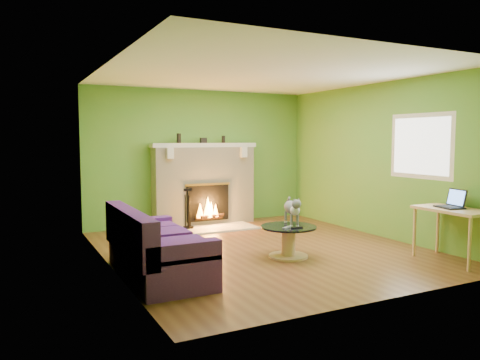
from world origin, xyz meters
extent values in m
plane|color=brown|center=(0.00, 0.00, 0.00)|extent=(5.00, 5.00, 0.00)
plane|color=white|center=(0.00, 0.00, 2.60)|extent=(5.00, 5.00, 0.00)
plane|color=#4E9430|center=(0.00, 2.50, 1.30)|extent=(5.00, 0.00, 5.00)
plane|color=#4E9430|center=(0.00, -2.50, 1.30)|extent=(5.00, 0.00, 5.00)
plane|color=#4E9430|center=(-2.25, 0.00, 1.30)|extent=(0.00, 5.00, 5.00)
plane|color=#4E9430|center=(2.25, 0.00, 1.30)|extent=(0.00, 5.00, 5.00)
plane|color=silver|center=(2.24, -0.90, 1.55)|extent=(0.00, 1.20, 1.20)
plane|color=white|center=(2.23, -0.90, 1.55)|extent=(0.00, 1.06, 1.06)
cube|color=beige|center=(0.00, 2.33, 0.75)|extent=(2.00, 0.35, 1.50)
cube|color=black|center=(0.00, 2.13, 0.44)|extent=(0.85, 0.03, 0.68)
cube|color=gold|center=(0.00, 2.13, 0.80)|extent=(0.91, 0.02, 0.04)
cylinder|color=black|center=(0.00, 2.10, 0.16)|extent=(0.55, 0.07, 0.07)
cube|color=beige|center=(0.00, 2.30, 1.54)|extent=(2.10, 0.28, 0.08)
cube|color=beige|center=(-0.75, 2.11, 1.40)|extent=(0.12, 0.10, 0.20)
cube|color=beige|center=(0.75, 2.11, 1.40)|extent=(0.12, 0.10, 0.20)
cube|color=beige|center=(0.00, 1.80, 0.01)|extent=(1.50, 0.75, 0.03)
cube|color=beige|center=(0.00, 2.30, 1.54)|extent=(2.10, 0.28, 0.08)
cube|color=#471B68|center=(-1.80, -0.62, 0.21)|extent=(0.84, 1.85, 0.42)
cube|color=#471B68|center=(-2.16, -0.62, 0.57)|extent=(0.19, 1.85, 0.52)
cube|color=#471B68|center=(-1.80, -1.45, 0.47)|extent=(0.84, 0.19, 0.21)
cube|color=#471B68|center=(-1.80, 0.21, 0.47)|extent=(0.84, 0.19, 0.21)
cube|color=#471B68|center=(-1.75, -1.14, 0.47)|extent=(0.66, 0.49, 0.11)
cube|color=#471B68|center=(-1.75, -0.52, 0.47)|extent=(0.66, 0.49, 0.11)
cube|color=#471B68|center=(-1.75, 0.00, 0.47)|extent=(0.66, 0.49, 0.11)
cylinder|color=tan|center=(0.08, -0.56, 0.01)|extent=(0.55, 0.55, 0.03)
cylinder|color=tan|center=(0.08, -0.56, 0.22)|extent=(0.20, 0.20, 0.38)
cylinder|color=black|center=(0.08, -0.56, 0.43)|extent=(0.78, 0.78, 0.02)
cube|color=tan|center=(1.95, -1.75, 0.70)|extent=(0.57, 0.98, 0.04)
cylinder|color=tan|center=(1.72, -2.19, 0.34)|extent=(0.04, 0.04, 0.69)
cylinder|color=tan|center=(1.72, -1.31, 0.34)|extent=(0.04, 0.04, 0.69)
cylinder|color=tan|center=(2.18, -1.31, 0.34)|extent=(0.04, 0.04, 0.69)
cube|color=gray|center=(-0.02, -0.68, 0.45)|extent=(0.17, 0.11, 0.02)
cube|color=black|center=(0.10, -0.74, 0.45)|extent=(0.16, 0.06, 0.02)
cylinder|color=black|center=(-0.50, 2.33, 1.67)|extent=(0.08, 0.08, 0.18)
cylinder|color=black|center=(0.42, 2.33, 1.65)|extent=(0.07, 0.07, 0.14)
cube|color=black|center=(-0.01, 2.33, 1.63)|extent=(0.12, 0.08, 0.10)
camera|label=1|loc=(-3.43, -6.02, 1.66)|focal=35.00mm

